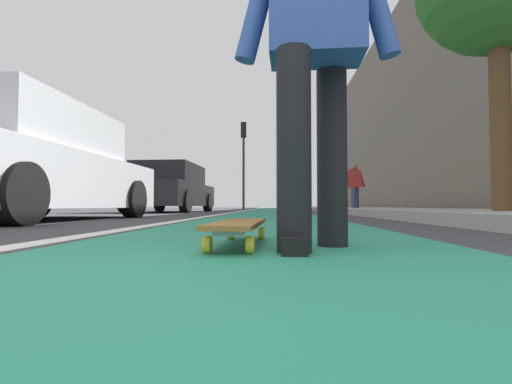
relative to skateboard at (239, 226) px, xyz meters
name	(u,v)px	position (x,y,z in m)	size (l,w,h in m)	color
ground_plane	(271,213)	(8.56, -0.08, -0.09)	(80.00, 80.00, 0.00)	#38383D
bike_lane_paint	(272,209)	(22.56, -0.08, -0.09)	(56.00, 1.90, 0.00)	#288466
lane_stripe_white	(252,209)	(18.56, 1.02, -0.09)	(52.00, 0.16, 0.01)	silver
sidewalk_curb	(339,209)	(16.56, -3.34, -0.03)	(52.00, 3.20, 0.13)	#9E9B93
building_facade	(370,137)	(20.56, -5.90, 4.20)	(40.00, 1.20, 8.59)	#70675B
skateboard	(239,226)	(0.00, 0.00, 0.00)	(0.85, 0.23, 0.11)	yellow
skater_person	(315,34)	(-0.15, -0.35, 0.84)	(0.45, 0.72, 1.64)	black
parked_car_near	(28,167)	(2.89, 3.01, 0.60)	(4.25, 2.02, 1.46)	silver
parked_car_mid	(171,189)	(9.81, 3.08, 0.62)	(4.54, 2.12, 1.49)	black
traffic_light	(244,150)	(17.69, 1.42, 3.07)	(0.33, 0.28, 4.60)	#2D2D2D
pedestrian_distant	(355,184)	(10.22, -2.74, 0.79)	(0.44, 0.68, 1.55)	#384260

